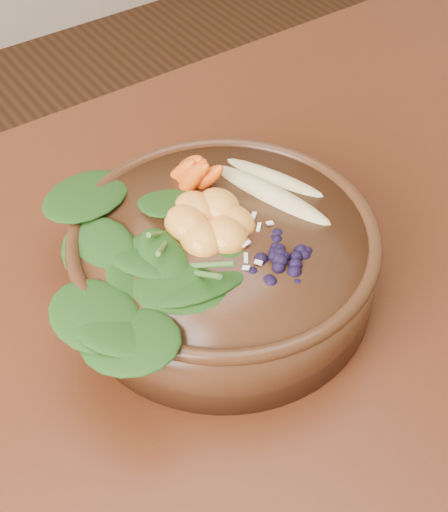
{
  "coord_description": "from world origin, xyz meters",
  "views": [
    {
      "loc": [
        -0.29,
        -0.37,
        1.32
      ],
      "look_at": [
        -0.0,
        0.05,
        0.8
      ],
      "focal_mm": 50.0,
      "sensor_mm": 36.0,
      "label": 1
    }
  ],
  "objects_px": {
    "dining_table": "(252,369)",
    "blueberry_pile": "(281,245)",
    "mandarin_cluster": "(210,212)",
    "kale_heap": "(141,215)",
    "stoneware_bowl": "(224,263)",
    "banana_halves": "(273,175)",
    "carrot_cluster": "(193,141)"
  },
  "relations": [
    {
      "from": "kale_heap",
      "to": "mandarin_cluster",
      "type": "bearing_deg",
      "value": -24.27
    },
    {
      "from": "blueberry_pile",
      "to": "dining_table",
      "type": "bearing_deg",
      "value": 145.24
    },
    {
      "from": "banana_halves",
      "to": "carrot_cluster",
      "type": "bearing_deg",
      "value": 113.06
    },
    {
      "from": "mandarin_cluster",
      "to": "blueberry_pile",
      "type": "relative_size",
      "value": 0.69
    },
    {
      "from": "dining_table",
      "to": "kale_heap",
      "type": "distance_m",
      "value": 0.23
    },
    {
      "from": "mandarin_cluster",
      "to": "blueberry_pile",
      "type": "bearing_deg",
      "value": -71.75
    },
    {
      "from": "kale_heap",
      "to": "blueberry_pile",
      "type": "distance_m",
      "value": 0.14
    },
    {
      "from": "dining_table",
      "to": "blueberry_pile",
      "type": "relative_size",
      "value": 11.23
    },
    {
      "from": "dining_table",
      "to": "mandarin_cluster",
      "type": "xyz_separation_m",
      "value": [
        -0.01,
        0.07,
        0.19
      ]
    },
    {
      "from": "kale_heap",
      "to": "stoneware_bowl",
      "type": "bearing_deg",
      "value": -35.61
    },
    {
      "from": "dining_table",
      "to": "carrot_cluster",
      "type": "relative_size",
      "value": 18.8
    },
    {
      "from": "carrot_cluster",
      "to": "blueberry_pile",
      "type": "bearing_deg",
      "value": -109.55
    },
    {
      "from": "stoneware_bowl",
      "to": "kale_heap",
      "type": "bearing_deg",
      "value": 144.39
    },
    {
      "from": "stoneware_bowl",
      "to": "blueberry_pile",
      "type": "bearing_deg",
      "value": -69.62
    },
    {
      "from": "carrot_cluster",
      "to": "banana_halves",
      "type": "relative_size",
      "value": 0.47
    },
    {
      "from": "blueberry_pile",
      "to": "carrot_cluster",
      "type": "bearing_deg",
      "value": 87.97
    },
    {
      "from": "banana_halves",
      "to": "blueberry_pile",
      "type": "height_order",
      "value": "blueberry_pile"
    },
    {
      "from": "kale_heap",
      "to": "blueberry_pile",
      "type": "xyz_separation_m",
      "value": [
        0.09,
        -0.11,
        -0.0
      ]
    },
    {
      "from": "stoneware_bowl",
      "to": "banana_halves",
      "type": "xyz_separation_m",
      "value": [
        0.08,
        0.03,
        0.06
      ]
    },
    {
      "from": "kale_heap",
      "to": "dining_table",
      "type": "bearing_deg",
      "value": -53.55
    },
    {
      "from": "dining_table",
      "to": "banana_halves",
      "type": "distance_m",
      "value": 0.22
    },
    {
      "from": "banana_halves",
      "to": "blueberry_pile",
      "type": "xyz_separation_m",
      "value": [
        -0.06,
        -0.09,
        0.01
      ]
    },
    {
      "from": "dining_table",
      "to": "blueberry_pile",
      "type": "height_order",
      "value": "blueberry_pile"
    },
    {
      "from": "kale_heap",
      "to": "banana_halves",
      "type": "relative_size",
      "value": 1.13
    },
    {
      "from": "carrot_cluster",
      "to": "stoneware_bowl",
      "type": "bearing_deg",
      "value": -123.69
    },
    {
      "from": "mandarin_cluster",
      "to": "blueberry_pile",
      "type": "height_order",
      "value": "blueberry_pile"
    },
    {
      "from": "kale_heap",
      "to": "carrot_cluster",
      "type": "relative_size",
      "value": 2.38
    },
    {
      "from": "stoneware_bowl",
      "to": "carrot_cluster",
      "type": "distance_m",
      "value": 0.13
    },
    {
      "from": "carrot_cluster",
      "to": "blueberry_pile",
      "type": "height_order",
      "value": "carrot_cluster"
    },
    {
      "from": "kale_heap",
      "to": "mandarin_cluster",
      "type": "xyz_separation_m",
      "value": [
        0.06,
        -0.03,
        -0.01
      ]
    },
    {
      "from": "stoneware_bowl",
      "to": "blueberry_pile",
      "type": "distance_m",
      "value": 0.09
    },
    {
      "from": "stoneware_bowl",
      "to": "kale_heap",
      "type": "distance_m",
      "value": 0.1
    }
  ]
}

